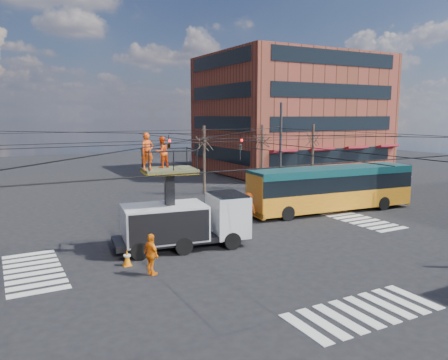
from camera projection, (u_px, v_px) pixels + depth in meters
ground at (228, 241)px, 24.25m from camera, size 120.00×120.00×0.00m
sidewalk_ne at (297, 172)px, 52.35m from camera, size 18.00×18.00×0.12m
crosswalks at (228, 241)px, 24.25m from camera, size 22.40×22.40×0.02m
building_ne at (290, 114)px, 54.37m from camera, size 20.06×16.06×14.00m
overhead_network at (224, 164)px, 23.93m from camera, size 24.24×24.24×8.00m
tree_a at (204, 142)px, 37.66m from camera, size 2.00×2.00×6.00m
tree_b at (262, 140)px, 40.46m from camera, size 2.00×2.00×6.00m
tree_c at (313, 138)px, 43.27m from camera, size 2.00×2.00×6.00m
utility_truck at (185, 210)px, 22.77m from camera, size 7.25×3.41×6.08m
city_bus at (331, 188)px, 31.40m from camera, size 12.78×3.66×3.20m
traffic_cone at (127, 258)px, 20.23m from camera, size 0.36×0.36×0.75m
worker_ground at (151, 254)px, 18.97m from camera, size 0.67×1.16×1.86m
flagger at (248, 207)px, 28.60m from camera, size 1.05×1.39×1.90m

